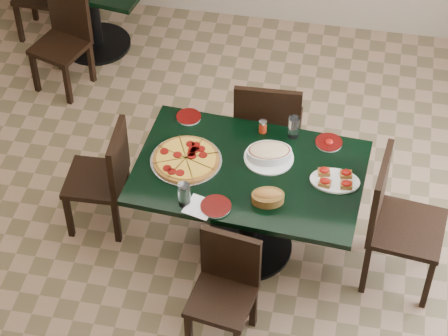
% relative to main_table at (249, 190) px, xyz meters
% --- Properties ---
extents(floor, '(5.50, 5.50, 0.00)m').
position_rel_main_table_xyz_m(floor, '(-0.30, -0.05, -0.57)').
color(floor, '#8A6A4F').
rests_on(floor, ground).
extents(main_table, '(1.50, 1.02, 0.75)m').
position_rel_main_table_xyz_m(main_table, '(0.00, 0.00, 0.00)').
color(main_table, black).
rests_on(main_table, floor).
extents(chair_far, '(0.47, 0.47, 0.97)m').
position_rel_main_table_xyz_m(chair_far, '(0.03, 0.65, -0.02)').
color(chair_far, black).
rests_on(chair_far, floor).
extents(chair_near, '(0.43, 0.43, 0.80)m').
position_rel_main_table_xyz_m(chair_near, '(-0.02, -0.68, -0.13)').
color(chair_near, black).
rests_on(chair_near, floor).
extents(chair_right, '(0.51, 0.51, 0.99)m').
position_rel_main_table_xyz_m(chair_right, '(0.94, -0.04, -0.01)').
color(chair_right, black).
rests_on(chair_right, floor).
extents(chair_left, '(0.41, 0.41, 0.85)m').
position_rel_main_table_xyz_m(chair_left, '(-0.99, 0.06, -0.10)').
color(chair_left, black).
rests_on(chair_left, floor).
extents(back_chair_near, '(0.49, 0.49, 0.83)m').
position_rel_main_table_xyz_m(back_chair_near, '(-1.75, 1.51, -0.11)').
color(back_chair_near, black).
rests_on(back_chair_near, floor).
extents(pepperoni_pizza, '(0.46, 0.46, 0.04)m').
position_rel_main_table_xyz_m(pepperoni_pizza, '(-0.41, 0.00, 0.20)').
color(pepperoni_pizza, '#B8B8BF').
rests_on(pepperoni_pizza, main_table).
extents(lasagna_casserole, '(0.32, 0.32, 0.09)m').
position_rel_main_table_xyz_m(lasagna_casserole, '(0.10, 0.13, 0.23)').
color(lasagna_casserole, silver).
rests_on(lasagna_casserole, main_table).
extents(bread_basket, '(0.23, 0.18, 0.09)m').
position_rel_main_table_xyz_m(bread_basket, '(0.15, -0.24, 0.22)').
color(bread_basket, brown).
rests_on(bread_basket, main_table).
extents(bruschetta_platter, '(0.31, 0.22, 0.05)m').
position_rel_main_table_xyz_m(bruschetta_platter, '(0.54, 0.00, 0.21)').
color(bruschetta_platter, silver).
rests_on(bruschetta_platter, main_table).
extents(side_plate_near, '(0.19, 0.19, 0.02)m').
position_rel_main_table_xyz_m(side_plate_near, '(-0.15, -0.35, 0.19)').
color(side_plate_near, silver).
rests_on(side_plate_near, main_table).
extents(side_plate_far_r, '(0.18, 0.18, 0.03)m').
position_rel_main_table_xyz_m(side_plate_far_r, '(0.47, 0.34, 0.19)').
color(side_plate_far_r, silver).
rests_on(side_plate_far_r, main_table).
extents(side_plate_far_l, '(0.17, 0.17, 0.02)m').
position_rel_main_table_xyz_m(side_plate_far_l, '(-0.48, 0.42, 0.19)').
color(side_plate_far_l, silver).
rests_on(side_plate_far_l, main_table).
extents(napkin_setting, '(0.20, 0.20, 0.01)m').
position_rel_main_table_xyz_m(napkin_setting, '(-0.24, -0.37, 0.18)').
color(napkin_setting, white).
rests_on(napkin_setting, main_table).
extents(water_glass_a, '(0.07, 0.07, 0.15)m').
position_rel_main_table_xyz_m(water_glass_a, '(0.23, 0.37, 0.26)').
color(water_glass_a, white).
rests_on(water_glass_a, main_table).
extents(water_glass_b, '(0.08, 0.08, 0.16)m').
position_rel_main_table_xyz_m(water_glass_b, '(-0.34, -0.36, 0.26)').
color(water_glass_b, white).
rests_on(water_glass_b, main_table).
extents(pepper_shaker, '(0.05, 0.05, 0.09)m').
position_rel_main_table_xyz_m(pepper_shaker, '(0.03, 0.37, 0.23)').
color(pepper_shaker, '#BB3013').
rests_on(pepper_shaker, main_table).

